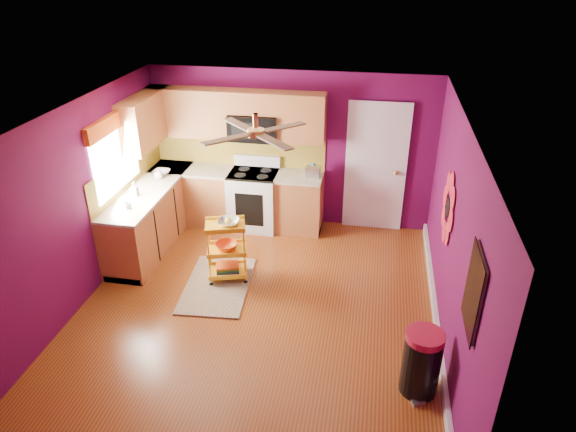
# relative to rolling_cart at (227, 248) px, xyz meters

# --- Properties ---
(ground) EXTENTS (5.00, 5.00, 0.00)m
(ground) POSITION_rel_rolling_cart_xyz_m (0.55, -0.60, -0.49)
(ground) COLOR #682F10
(ground) RESTS_ON ground
(room_envelope) EXTENTS (4.54, 5.04, 2.52)m
(room_envelope) POSITION_rel_rolling_cart_xyz_m (0.58, -0.60, 1.14)
(room_envelope) COLOR #56093E
(room_envelope) RESTS_ON ground
(lower_cabinets) EXTENTS (2.81, 2.31, 0.94)m
(lower_cabinets) POSITION_rel_rolling_cart_xyz_m (-0.80, 1.21, -0.05)
(lower_cabinets) COLOR brown
(lower_cabinets) RESTS_ON ground
(electric_range) EXTENTS (0.76, 0.66, 1.13)m
(electric_range) POSITION_rel_rolling_cart_xyz_m (0.00, 1.57, -0.01)
(electric_range) COLOR white
(electric_range) RESTS_ON ground
(upper_cabinetry) EXTENTS (2.80, 2.30, 1.26)m
(upper_cabinetry) POSITION_rel_rolling_cart_xyz_m (-0.69, 1.57, 1.31)
(upper_cabinetry) COLOR brown
(upper_cabinetry) RESTS_ON ground
(left_window) EXTENTS (0.08, 1.35, 1.08)m
(left_window) POSITION_rel_rolling_cart_xyz_m (-1.67, 0.45, 1.25)
(left_window) COLOR white
(left_window) RESTS_ON ground
(panel_door) EXTENTS (0.95, 0.11, 2.15)m
(panel_door) POSITION_rel_rolling_cart_xyz_m (1.90, 1.86, 0.54)
(panel_door) COLOR white
(panel_door) RESTS_ON ground
(right_wall_art) EXTENTS (0.04, 2.74, 1.04)m
(right_wall_art) POSITION_rel_rolling_cart_xyz_m (2.78, -0.94, 0.96)
(right_wall_art) COLOR black
(right_wall_art) RESTS_ON ground
(ceiling_fan) EXTENTS (1.01, 1.01, 0.26)m
(ceiling_fan) POSITION_rel_rolling_cart_xyz_m (0.55, -0.40, 1.80)
(ceiling_fan) COLOR #BF8C3F
(ceiling_fan) RESTS_ON ground
(shag_rug) EXTENTS (0.95, 1.44, 0.02)m
(shag_rug) POSITION_rel_rolling_cart_xyz_m (-0.10, -0.21, -0.48)
(shag_rug) COLOR #321F10
(shag_rug) RESTS_ON ground
(rolling_cart) EXTENTS (0.61, 0.52, 0.95)m
(rolling_cart) POSITION_rel_rolling_cart_xyz_m (0.00, 0.00, 0.00)
(rolling_cart) COLOR gold
(rolling_cart) RESTS_ON ground
(trash_can) EXTENTS (0.51, 0.51, 0.74)m
(trash_can) POSITION_rel_rolling_cart_xyz_m (2.51, -1.63, -0.12)
(trash_can) COLOR black
(trash_can) RESTS_ON ground
(teal_kettle) EXTENTS (0.18, 0.18, 0.21)m
(teal_kettle) POSITION_rel_rolling_cart_xyz_m (0.95, 1.63, 0.54)
(teal_kettle) COLOR teal
(teal_kettle) RESTS_ON lower_cabinets
(toaster) EXTENTS (0.22, 0.15, 0.18)m
(toaster) POSITION_rel_rolling_cart_xyz_m (0.95, 1.57, 0.54)
(toaster) COLOR beige
(toaster) RESTS_ON lower_cabinets
(soap_bottle_a) EXTENTS (0.09, 0.10, 0.21)m
(soap_bottle_a) POSITION_rel_rolling_cart_xyz_m (-1.48, 0.46, 0.56)
(soap_bottle_a) COLOR #EA3F72
(soap_bottle_a) RESTS_ON lower_cabinets
(soap_bottle_b) EXTENTS (0.13, 0.13, 0.17)m
(soap_bottle_b) POSITION_rel_rolling_cart_xyz_m (-1.37, 1.09, 0.54)
(soap_bottle_b) COLOR white
(soap_bottle_b) RESTS_ON lower_cabinets
(counter_dish) EXTENTS (0.26, 0.26, 0.06)m
(counter_dish) POSITION_rel_rolling_cart_xyz_m (-1.41, 1.26, 0.48)
(counter_dish) COLOR white
(counter_dish) RESTS_ON lower_cabinets
(counter_cup) EXTENTS (0.11, 0.11, 0.09)m
(counter_cup) POSITION_rel_rolling_cart_xyz_m (-1.40, 0.06, 0.49)
(counter_cup) COLOR white
(counter_cup) RESTS_ON lower_cabinets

